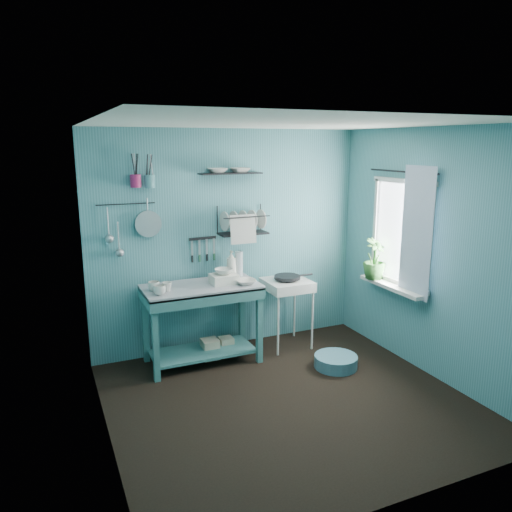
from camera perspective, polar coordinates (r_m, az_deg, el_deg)
name	(u,v)px	position (r m, az deg, el deg)	size (l,w,h in m)	color
floor	(288,400)	(4.84, 3.65, -16.15)	(3.20, 3.20, 0.00)	black
ceiling	(292,123)	(4.24, 4.14, 14.91)	(3.20, 3.20, 0.00)	silver
wall_back	(229,241)	(5.72, -3.08, 1.76)	(3.20, 3.20, 0.00)	teal
wall_front	(404,327)	(3.18, 16.54, -7.76)	(3.20, 3.20, 0.00)	teal
wall_left	(100,292)	(3.93, -17.37, -3.93)	(3.00, 3.00, 0.00)	teal
wall_right	(432,255)	(5.29, 19.43, 0.16)	(3.00, 3.00, 0.00)	teal
work_counter	(202,324)	(5.46, -6.18, -7.74)	(1.23, 0.61, 0.87)	#336B6B
mug_left	(160,290)	(5.04, -10.97, -3.86)	(0.12, 0.12, 0.10)	beige
mug_mid	(167,287)	(5.16, -10.13, -3.47)	(0.10, 0.10, 0.09)	beige
mug_right	(154,286)	(5.19, -11.58, -3.41)	(0.12, 0.12, 0.10)	beige
wash_tub	(224,279)	(5.37, -3.69, -2.61)	(0.28, 0.22, 0.10)	silver
tub_bowl	(224,272)	(5.35, -3.70, -1.78)	(0.20, 0.20, 0.06)	beige
soap_bottle	(231,264)	(5.60, -2.84, -0.90)	(0.12, 0.12, 0.30)	silver
water_bottle	(239,263)	(5.66, -1.97, -0.86)	(0.09, 0.09, 0.28)	silver
counter_bowl	(246,282)	(5.33, -1.18, -2.97)	(0.22, 0.22, 0.05)	beige
hotplate_stand	(287,313)	(5.88, 3.53, -6.52)	(0.50, 0.50, 0.80)	silver
frying_pan	(287,277)	(5.75, 3.59, -2.42)	(0.30, 0.30, 0.04)	black
knife_strip	(203,238)	(5.57, -6.13, 2.02)	(0.32, 0.02, 0.03)	black
dish_rack	(243,220)	(5.60, -1.50, 4.12)	(0.55, 0.24, 0.32)	black
upper_shelf	(231,173)	(5.52, -2.92, 9.41)	(0.70, 0.18, 0.01)	black
shelf_bowl_left	(217,168)	(5.47, -4.43, 9.96)	(0.21, 0.21, 0.05)	beige
shelf_bowl_right	(240,169)	(5.56, -1.82, 9.94)	(0.21, 0.21, 0.05)	beige
utensil_cup_magenta	(136,181)	(5.27, -13.59, 8.34)	(0.11, 0.11, 0.13)	#991C4F
utensil_cup_teal	(150,181)	(5.30, -12.07, 8.35)	(0.11, 0.11, 0.13)	teal
colander	(148,224)	(5.37, -12.21, 3.61)	(0.28, 0.28, 0.03)	#A9ADB1
ladle_outer	(108,222)	(5.31, -16.57, 3.74)	(0.01, 0.01, 0.30)	#A9ADB1
ladle_inner	(118,236)	(5.35, -15.46, 2.19)	(0.01, 0.01, 0.30)	#A9ADB1
hook_rail	(126,204)	(5.32, -14.65, 5.77)	(0.01, 0.01, 0.60)	black
window_glass	(402,233)	(5.59, 16.30, 2.57)	(1.10, 1.10, 0.00)	white
windowsill	(392,286)	(5.66, 15.27, -3.37)	(0.16, 0.95, 0.04)	silver
curtain	(416,233)	(5.31, 17.86, 2.51)	(1.35, 1.35, 0.00)	silver
curtain_rod	(402,172)	(5.48, 16.36, 9.24)	(0.02, 0.02, 1.05)	black
potted_plant	(375,259)	(5.80, 13.40, -0.32)	(0.26, 0.26, 0.46)	#295B24
storage_tin_large	(210,349)	(5.65, -5.27, -10.52)	(0.18, 0.18, 0.22)	tan
storage_tin_small	(226,346)	(5.74, -3.44, -10.22)	(0.15, 0.15, 0.20)	tan
floor_basin	(336,361)	(5.50, 9.11, -11.82)	(0.46, 0.46, 0.13)	#437284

